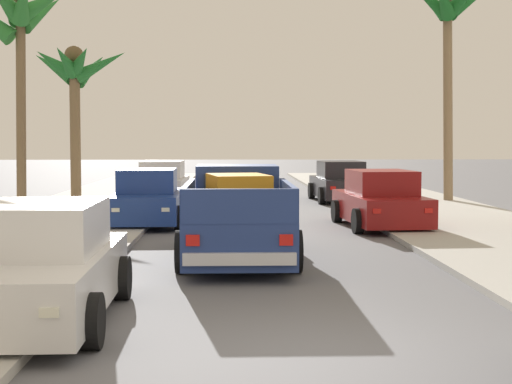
{
  "coord_description": "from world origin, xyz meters",
  "views": [
    {
      "loc": [
        -0.85,
        -7.67,
        2.35
      ],
      "look_at": [
        -0.28,
        8.6,
        1.2
      ],
      "focal_mm": 52.25,
      "sensor_mm": 36.0,
      "label": 1
    }
  ],
  "objects_px": {
    "car_left_mid": "(380,201)",
    "palm_tree_right_back": "(16,20)",
    "palm_tree_right_mid": "(449,20)",
    "pickup_truck": "(238,217)",
    "car_right_mid": "(162,183)",
    "car_right_near": "(340,183)",
    "palm_tree_left_mid": "(75,75)",
    "car_left_near": "(148,199)",
    "car_right_far": "(38,267)"
  },
  "relations": [
    {
      "from": "car_left_near",
      "to": "car_right_mid",
      "type": "distance_m",
      "value": 7.83
    },
    {
      "from": "car_right_mid",
      "to": "car_right_far",
      "type": "distance_m",
      "value": 18.85
    },
    {
      "from": "palm_tree_left_mid",
      "to": "palm_tree_right_back",
      "type": "distance_m",
      "value": 5.89
    },
    {
      "from": "car_left_near",
      "to": "car_right_mid",
      "type": "height_order",
      "value": "same"
    },
    {
      "from": "car_right_mid",
      "to": "palm_tree_left_mid",
      "type": "height_order",
      "value": "palm_tree_left_mid"
    },
    {
      "from": "car_right_mid",
      "to": "palm_tree_right_back",
      "type": "xyz_separation_m",
      "value": [
        -3.69,
        -6.04,
        5.14
      ]
    },
    {
      "from": "car_right_far",
      "to": "palm_tree_left_mid",
      "type": "distance_m",
      "value": 19.29
    },
    {
      "from": "pickup_truck",
      "to": "car_right_far",
      "type": "height_order",
      "value": "pickup_truck"
    },
    {
      "from": "pickup_truck",
      "to": "car_right_near",
      "type": "xyz_separation_m",
      "value": [
        4.04,
        13.56,
        -0.11
      ]
    },
    {
      "from": "car_left_near",
      "to": "palm_tree_right_back",
      "type": "bearing_deg",
      "value": 155.94
    },
    {
      "from": "car_left_near",
      "to": "car_left_mid",
      "type": "height_order",
      "value": "same"
    },
    {
      "from": "pickup_truck",
      "to": "car_left_mid",
      "type": "xyz_separation_m",
      "value": [
        3.86,
        5.12,
        -0.11
      ]
    },
    {
      "from": "car_left_mid",
      "to": "car_right_far",
      "type": "bearing_deg",
      "value": -122.72
    },
    {
      "from": "car_left_near",
      "to": "palm_tree_right_mid",
      "type": "distance_m",
      "value": 13.73
    },
    {
      "from": "car_right_near",
      "to": "palm_tree_left_mid",
      "type": "relative_size",
      "value": 0.74
    },
    {
      "from": "car_left_near",
      "to": "car_right_near",
      "type": "distance_m",
      "value": 9.92
    },
    {
      "from": "palm_tree_left_mid",
      "to": "palm_tree_right_back",
      "type": "relative_size",
      "value": 0.84
    },
    {
      "from": "palm_tree_right_mid",
      "to": "pickup_truck",
      "type": "bearing_deg",
      "value": -121.66
    },
    {
      "from": "pickup_truck",
      "to": "car_left_mid",
      "type": "relative_size",
      "value": 1.2
    },
    {
      "from": "pickup_truck",
      "to": "palm_tree_right_back",
      "type": "xyz_separation_m",
      "value": [
        -6.42,
        7.82,
        5.03
      ]
    },
    {
      "from": "car_left_near",
      "to": "palm_tree_left_mid",
      "type": "bearing_deg",
      "value": 114.8
    },
    {
      "from": "pickup_truck",
      "to": "car_left_mid",
      "type": "distance_m",
      "value": 6.41
    },
    {
      "from": "car_right_far",
      "to": "palm_tree_right_back",
      "type": "bearing_deg",
      "value": 106.5
    },
    {
      "from": "car_right_near",
      "to": "palm_tree_right_mid",
      "type": "relative_size",
      "value": 0.53
    },
    {
      "from": "car_left_near",
      "to": "car_left_mid",
      "type": "xyz_separation_m",
      "value": [
        6.29,
        -0.92,
        0.0
      ]
    },
    {
      "from": "car_right_mid",
      "to": "palm_tree_left_mid",
      "type": "distance_m",
      "value": 5.16
    },
    {
      "from": "car_left_mid",
      "to": "palm_tree_right_back",
      "type": "relative_size",
      "value": 0.62
    },
    {
      "from": "car_left_near",
      "to": "car_right_near",
      "type": "xyz_separation_m",
      "value": [
        6.47,
        7.52,
        0.0
      ]
    },
    {
      "from": "palm_tree_right_mid",
      "to": "palm_tree_right_back",
      "type": "distance_m",
      "value": 15.18
    },
    {
      "from": "palm_tree_right_mid",
      "to": "palm_tree_left_mid",
      "type": "bearing_deg",
      "value": 176.74
    },
    {
      "from": "car_right_mid",
      "to": "palm_tree_right_back",
      "type": "relative_size",
      "value": 0.62
    },
    {
      "from": "pickup_truck",
      "to": "palm_tree_right_back",
      "type": "height_order",
      "value": "palm_tree_right_back"
    },
    {
      "from": "car_left_mid",
      "to": "palm_tree_right_back",
      "type": "height_order",
      "value": "palm_tree_right_back"
    },
    {
      "from": "pickup_truck",
      "to": "palm_tree_left_mid",
      "type": "relative_size",
      "value": 0.89
    },
    {
      "from": "palm_tree_right_mid",
      "to": "palm_tree_right_back",
      "type": "xyz_separation_m",
      "value": [
        -14.32,
        -4.98,
        -0.87
      ]
    },
    {
      "from": "car_left_mid",
      "to": "palm_tree_left_mid",
      "type": "xyz_separation_m",
      "value": [
        -9.78,
        8.48,
        4.05
      ]
    },
    {
      "from": "car_right_far",
      "to": "palm_tree_right_mid",
      "type": "height_order",
      "value": "palm_tree_right_mid"
    },
    {
      "from": "car_right_near",
      "to": "palm_tree_left_mid",
      "type": "distance_m",
      "value": 10.75
    },
    {
      "from": "car_right_mid",
      "to": "car_right_far",
      "type": "height_order",
      "value": "same"
    },
    {
      "from": "palm_tree_right_mid",
      "to": "palm_tree_right_back",
      "type": "height_order",
      "value": "palm_tree_right_mid"
    },
    {
      "from": "car_right_far",
      "to": "palm_tree_right_mid",
      "type": "relative_size",
      "value": 0.53
    },
    {
      "from": "car_right_mid",
      "to": "car_right_near",
      "type": "bearing_deg",
      "value": -2.59
    },
    {
      "from": "car_left_near",
      "to": "palm_tree_right_back",
      "type": "xyz_separation_m",
      "value": [
        -3.99,
        1.78,
        5.14
      ]
    },
    {
      "from": "car_right_near",
      "to": "palm_tree_right_back",
      "type": "bearing_deg",
      "value": -151.25
    },
    {
      "from": "pickup_truck",
      "to": "palm_tree_right_back",
      "type": "distance_m",
      "value": 11.3
    },
    {
      "from": "car_left_near",
      "to": "car_left_mid",
      "type": "relative_size",
      "value": 0.99
    },
    {
      "from": "car_left_mid",
      "to": "car_right_mid",
      "type": "height_order",
      "value": "same"
    },
    {
      "from": "car_left_mid",
      "to": "car_right_mid",
      "type": "bearing_deg",
      "value": 126.99
    },
    {
      "from": "car_right_near",
      "to": "palm_tree_right_back",
      "type": "distance_m",
      "value": 12.99
    },
    {
      "from": "car_right_near",
      "to": "car_left_mid",
      "type": "relative_size",
      "value": 0.99
    }
  ]
}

